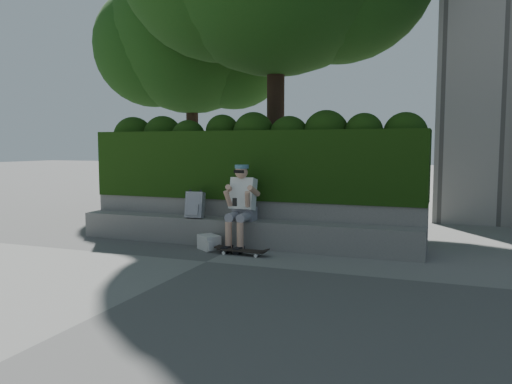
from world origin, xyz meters
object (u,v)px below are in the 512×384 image
at_px(backpack_ground, 209,242).
at_px(person, 242,203).
at_px(skateboard, 242,251).
at_px(backpack_plaid, 195,205).

bearing_deg(backpack_ground, person, 66.70).
distance_m(skateboard, backpack_plaid, 1.36).
height_order(backpack_plaid, backpack_ground, backpack_plaid).
height_order(person, skateboard, person).
distance_m(backpack_plaid, backpack_ground, 0.79).
height_order(person, backpack_ground, person).
bearing_deg(person, skateboard, -67.98).
xyz_separation_m(skateboard, backpack_ground, (-0.65, 0.20, 0.05)).
height_order(skateboard, backpack_plaid, backpack_plaid).
relative_size(person, backpack_ground, 3.75).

